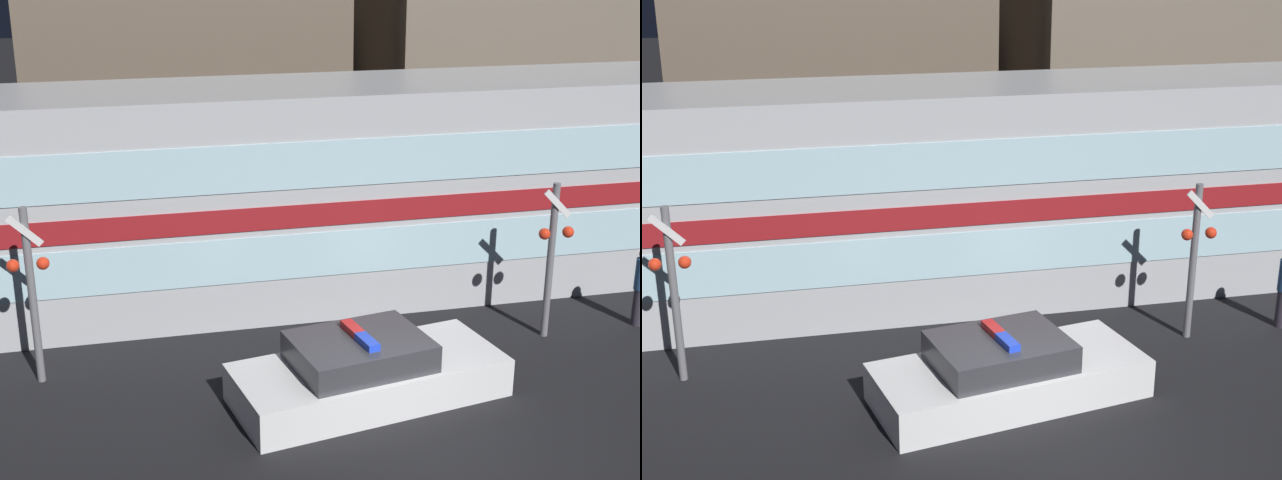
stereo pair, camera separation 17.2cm
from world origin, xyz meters
TOP-DOWN VIEW (x-y plane):
  - ground_plane at (0.00, 0.00)m, footprint 120.00×120.00m
  - train at (-0.91, 6.62)m, footprint 19.43×3.12m
  - police_car at (-0.38, 1.88)m, footprint 4.80×2.62m
  - crossing_signal_near at (3.68, 3.43)m, footprint 0.70×0.31m
  - crossing_signal_far at (-5.76, 3.75)m, footprint 0.70×0.31m
  - building_left at (-2.16, 14.78)m, footprint 8.43×6.00m
  - building_center at (6.85, 13.76)m, footprint 7.17×5.23m

SIDE VIEW (x-z plane):
  - ground_plane at x=0.00m, z-range 0.00..0.00m
  - police_car at x=-0.38m, z-range -0.16..1.09m
  - crossing_signal_near at x=3.68m, z-range 0.19..3.27m
  - crossing_signal_far at x=-5.76m, z-range 0.19..3.38m
  - train at x=-0.91m, z-range 0.00..4.55m
  - building_center at x=6.85m, z-range 0.00..8.32m
  - building_left at x=-2.16m, z-range 0.00..10.72m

